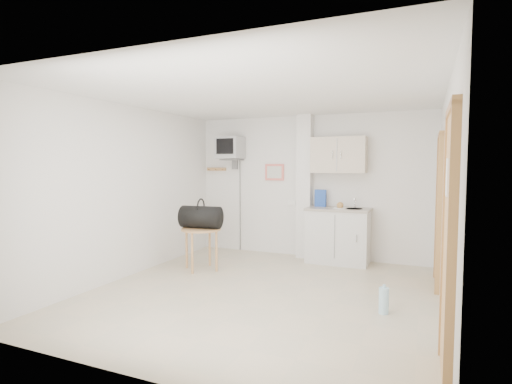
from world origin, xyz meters
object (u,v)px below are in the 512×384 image
at_px(crt_television, 230,149).
at_px(round_table, 201,234).
at_px(duffel_bag, 201,217).
at_px(water_bottle, 384,300).

relative_size(crt_television, round_table, 3.29).
height_order(crt_television, duffel_bag, crt_television).
distance_m(crt_television, duffel_bag, 1.72).
xyz_separation_m(crt_television, water_bottle, (2.96, -2.13, -1.79)).
xyz_separation_m(round_table, water_bottle, (2.80, -0.80, -0.42)).
height_order(crt_television, round_table, crt_television).
bearing_deg(water_bottle, round_table, 164.00).
xyz_separation_m(crt_television, round_table, (0.16, -1.33, -1.37)).
relative_size(crt_television, duffel_bag, 3.27).
relative_size(round_table, water_bottle, 2.01).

